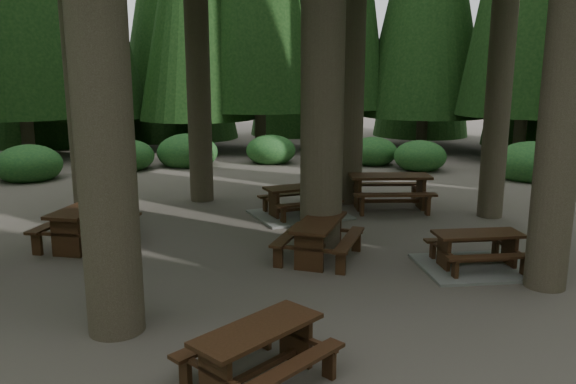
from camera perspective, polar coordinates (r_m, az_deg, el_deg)
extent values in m
plane|color=#565046|center=(11.16, -0.48, -6.15)|extent=(80.00, 80.00, 0.00)
cube|color=gray|center=(10.83, 18.53, -7.24)|extent=(2.07, 1.74, 0.05)
cube|color=#382110|center=(10.65, 18.76, -4.06)|extent=(1.58, 0.68, 0.05)
cube|color=#382110|center=(11.17, 17.53, -4.63)|extent=(1.57, 0.29, 0.04)
cube|color=#382110|center=(10.28, 19.90, -6.23)|extent=(1.57, 0.29, 0.04)
cube|color=#382110|center=(10.49, 15.54, -6.01)|extent=(0.09, 0.48, 0.62)
cube|color=#382110|center=(10.48, 15.56, -5.74)|extent=(0.13, 1.26, 0.05)
cube|color=#382110|center=(11.02, 21.58, -5.56)|extent=(0.09, 0.48, 0.62)
cube|color=#382110|center=(11.00, 21.60, -5.31)|extent=(0.13, 1.26, 0.05)
cube|color=#382110|center=(10.79, 18.58, -6.58)|extent=(1.30, 0.13, 0.07)
cube|color=#382110|center=(12.12, -19.88, -1.53)|extent=(1.35, 2.04, 0.06)
cube|color=#382110|center=(12.52, -22.28, -2.79)|extent=(0.90, 1.87, 0.05)
cube|color=#382110|center=(11.89, -17.14, -3.17)|extent=(0.90, 1.87, 0.05)
cube|color=#382110|center=(11.60, -21.63, -4.36)|extent=(0.57, 0.28, 0.76)
cube|color=#382110|center=(11.58, -21.65, -4.06)|extent=(1.46, 0.61, 0.06)
cube|color=#382110|center=(12.86, -18.06, -2.54)|extent=(0.57, 0.28, 0.76)
cube|color=#382110|center=(12.84, -18.07, -2.27)|extent=(1.46, 0.61, 0.06)
cube|color=#382110|center=(12.27, -19.68, -4.26)|extent=(0.63, 1.51, 0.08)
cube|color=gray|center=(13.97, 1.18, -2.31)|extent=(2.58, 2.31, 0.05)
cube|color=#382110|center=(13.81, 1.19, 0.48)|extent=(1.84, 1.07, 0.06)
cube|color=#382110|center=(14.38, 0.22, -0.22)|extent=(1.73, 0.66, 0.05)
cube|color=#382110|center=(13.37, 2.23, -1.18)|extent=(1.73, 0.66, 0.05)
cube|color=#382110|center=(13.62, -1.44, -1.29)|extent=(0.20, 0.53, 0.69)
cube|color=#382110|center=(13.61, -1.45, -1.06)|extent=(0.42, 1.36, 0.06)
cube|color=#382110|center=(14.19, 3.71, -0.78)|extent=(0.20, 0.53, 0.69)
cube|color=#382110|center=(14.18, 3.72, -0.55)|extent=(0.42, 1.36, 0.06)
cube|color=#382110|center=(13.93, 1.18, -1.72)|extent=(1.41, 0.43, 0.08)
cube|color=#382110|center=(14.74, 10.32, 1.58)|extent=(2.15, 1.07, 0.07)
cube|color=#382110|center=(15.47, 9.74, 0.79)|extent=(2.09, 0.56, 0.06)
cube|color=#382110|center=(14.15, 10.85, -0.29)|extent=(2.09, 0.56, 0.06)
cube|color=#382110|center=(14.67, 7.10, -0.14)|extent=(0.17, 0.64, 0.83)
cube|color=#382110|center=(14.66, 7.11, 0.12)|extent=(0.31, 1.66, 0.07)
cube|color=#382110|center=(15.02, 13.34, -0.09)|extent=(0.17, 0.64, 0.83)
cube|color=#382110|center=(15.01, 13.35, 0.16)|extent=(0.31, 1.66, 0.07)
cube|color=#382110|center=(14.87, 10.22, -0.89)|extent=(1.72, 0.32, 0.09)
cube|color=#382110|center=(6.50, -3.07, -13.76)|extent=(1.63, 1.44, 0.05)
cube|color=#382110|center=(6.96, -6.15, -14.36)|extent=(1.39, 1.13, 0.04)
cube|color=#382110|center=(6.29, 0.44, -17.36)|extent=(1.39, 1.13, 0.04)
cube|color=#382110|center=(6.29, -7.41, -18.30)|extent=(0.35, 0.43, 0.63)
cube|color=#382110|center=(6.26, -7.42, -17.89)|extent=(0.83, 1.05, 0.05)
cube|color=#382110|center=(7.05, 0.78, -14.65)|extent=(0.35, 0.43, 0.63)
cube|color=#382110|center=(7.03, 0.78, -14.26)|extent=(0.83, 1.05, 0.05)
cube|color=#382110|center=(6.73, -3.02, -17.59)|extent=(1.09, 0.85, 0.07)
cube|color=#382110|center=(10.59, 3.20, -3.08)|extent=(1.41, 1.86, 0.06)
cube|color=#382110|center=(10.82, 0.20, -4.32)|extent=(1.02, 1.66, 0.05)
cube|color=#382110|center=(10.54, 6.24, -4.85)|extent=(1.02, 1.66, 0.05)
cube|color=#382110|center=(10.05, 2.14, -6.15)|extent=(0.51, 0.32, 0.70)
cube|color=#382110|center=(10.03, 2.14, -5.83)|extent=(1.28, 0.72, 0.06)
cube|color=#382110|center=(11.34, 4.09, -4.05)|extent=(0.51, 0.32, 0.70)
cube|color=#382110|center=(11.32, 4.09, -3.76)|extent=(1.28, 0.72, 0.06)
cube|color=#382110|center=(10.74, 3.16, -5.92)|extent=(0.74, 1.32, 0.08)
ellipsoid|color=#1D5528|center=(20.48, 23.47, 2.37)|extent=(2.42, 2.42, 1.49)
ellipsoid|color=#1D5528|center=(21.03, 13.25, 3.28)|extent=(1.90, 1.90, 1.17)
ellipsoid|color=#1D5528|center=(21.95, 8.65, 3.82)|extent=(1.84, 1.84, 1.13)
ellipsoid|color=#1D5528|center=(22.14, -1.75, 4.02)|extent=(1.95, 1.95, 1.20)
ellipsoid|color=#1D5528|center=(21.90, -10.17, 3.74)|extent=(2.31, 2.31, 1.42)
ellipsoid|color=#1D5528|center=(21.40, -15.97, 3.28)|extent=(1.93, 1.93, 1.19)
ellipsoid|color=#1D5528|center=(20.52, -24.83, 2.27)|extent=(2.15, 2.15, 1.32)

